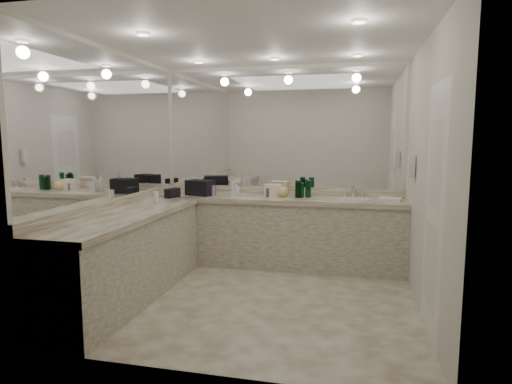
% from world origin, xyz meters
% --- Properties ---
extents(floor, '(3.20, 3.20, 0.00)m').
position_xyz_m(floor, '(0.00, 0.00, 0.00)').
color(floor, beige).
rests_on(floor, ground).
extents(ceiling, '(3.20, 3.20, 0.00)m').
position_xyz_m(ceiling, '(0.00, 0.00, 2.60)').
color(ceiling, white).
rests_on(ceiling, floor).
extents(wall_back, '(3.20, 0.02, 2.60)m').
position_xyz_m(wall_back, '(0.00, 1.50, 1.30)').
color(wall_back, beige).
rests_on(wall_back, floor).
extents(wall_left, '(0.02, 3.00, 2.60)m').
position_xyz_m(wall_left, '(-1.60, 0.00, 1.30)').
color(wall_left, beige).
rests_on(wall_left, floor).
extents(wall_right, '(0.02, 3.00, 2.60)m').
position_xyz_m(wall_right, '(1.60, 0.00, 1.30)').
color(wall_right, beige).
rests_on(wall_right, floor).
extents(vanity_back_base, '(3.20, 0.60, 0.84)m').
position_xyz_m(vanity_back_base, '(0.00, 1.20, 0.42)').
color(vanity_back_base, beige).
rests_on(vanity_back_base, floor).
extents(vanity_back_top, '(3.20, 0.64, 0.06)m').
position_xyz_m(vanity_back_top, '(0.00, 1.19, 0.87)').
color(vanity_back_top, beige).
rests_on(vanity_back_top, vanity_back_base).
extents(vanity_left_base, '(0.60, 2.40, 0.84)m').
position_xyz_m(vanity_left_base, '(-1.30, -0.30, 0.42)').
color(vanity_left_base, beige).
rests_on(vanity_left_base, floor).
extents(vanity_left_top, '(0.64, 2.42, 0.06)m').
position_xyz_m(vanity_left_top, '(-1.29, -0.30, 0.87)').
color(vanity_left_top, beige).
rests_on(vanity_left_top, vanity_left_base).
extents(backsplash_back, '(3.20, 0.04, 0.10)m').
position_xyz_m(backsplash_back, '(0.00, 1.48, 0.95)').
color(backsplash_back, beige).
rests_on(backsplash_back, vanity_back_top).
extents(backsplash_left, '(0.04, 3.00, 0.10)m').
position_xyz_m(backsplash_left, '(-1.58, 0.00, 0.95)').
color(backsplash_left, beige).
rests_on(backsplash_left, vanity_left_top).
extents(mirror_back, '(3.12, 0.01, 1.55)m').
position_xyz_m(mirror_back, '(0.00, 1.49, 1.77)').
color(mirror_back, white).
rests_on(mirror_back, wall_back).
extents(mirror_left, '(0.01, 2.92, 1.55)m').
position_xyz_m(mirror_left, '(-1.59, 0.00, 1.77)').
color(mirror_left, white).
rests_on(mirror_left, wall_left).
extents(sink, '(0.44, 0.44, 0.03)m').
position_xyz_m(sink, '(0.95, 1.20, 0.90)').
color(sink, white).
rests_on(sink, vanity_back_top).
extents(faucet, '(0.24, 0.16, 0.14)m').
position_xyz_m(faucet, '(0.95, 1.41, 0.97)').
color(faucet, silver).
rests_on(faucet, vanity_back_top).
extents(wall_phone, '(0.06, 0.10, 0.24)m').
position_xyz_m(wall_phone, '(1.56, 0.70, 1.35)').
color(wall_phone, white).
rests_on(wall_phone, wall_right).
extents(door, '(0.02, 0.82, 2.10)m').
position_xyz_m(door, '(1.59, -0.50, 1.05)').
color(door, white).
rests_on(door, wall_right).
extents(black_toiletry_bag, '(0.40, 0.31, 0.20)m').
position_xyz_m(black_toiletry_bag, '(-1.03, 1.15, 1.00)').
color(black_toiletry_bag, black).
rests_on(black_toiletry_bag, vanity_back_top).
extents(black_bag_spill, '(0.14, 0.23, 0.12)m').
position_xyz_m(black_bag_spill, '(-1.30, 0.85, 0.96)').
color(black_bag_spill, black).
rests_on(black_bag_spill, vanity_left_top).
extents(cream_cosmetic_case, '(0.30, 0.23, 0.16)m').
position_xyz_m(cream_cosmetic_case, '(-0.06, 1.29, 0.98)').
color(cream_cosmetic_case, '#ECE3C5').
rests_on(cream_cosmetic_case, vanity_back_top).
extents(hand_towel, '(0.29, 0.22, 0.04)m').
position_xyz_m(hand_towel, '(1.38, 1.14, 0.92)').
color(hand_towel, white).
rests_on(hand_towel, vanity_back_top).
extents(lotion_left, '(0.06, 0.06, 0.13)m').
position_xyz_m(lotion_left, '(-1.30, 0.38, 0.97)').
color(lotion_left, white).
rests_on(lotion_left, vanity_left_top).
extents(soap_bottle_a, '(0.10, 0.10, 0.24)m').
position_xyz_m(soap_bottle_a, '(-0.60, 1.26, 1.02)').
color(soap_bottle_a, beige).
rests_on(soap_bottle_a, vanity_back_top).
extents(soap_bottle_b, '(0.10, 0.10, 0.19)m').
position_xyz_m(soap_bottle_b, '(-0.55, 1.14, 0.99)').
color(soap_bottle_b, silver).
rests_on(soap_bottle_b, vanity_back_top).
extents(soap_bottle_c, '(0.18, 0.18, 0.19)m').
position_xyz_m(soap_bottle_c, '(0.06, 1.23, 0.99)').
color(soap_bottle_c, '#D9C379').
rests_on(soap_bottle_c, vanity_back_top).
extents(green_bottle_0, '(0.07, 0.07, 0.22)m').
position_xyz_m(green_bottle_0, '(0.38, 1.26, 1.01)').
color(green_bottle_0, '#0A5329').
rests_on(green_bottle_0, vanity_back_top).
extents(green_bottle_1, '(0.07, 0.07, 0.22)m').
position_xyz_m(green_bottle_1, '(0.26, 1.24, 1.01)').
color(green_bottle_1, '#0A5329').
rests_on(green_bottle_1, vanity_back_top).
extents(green_bottle_2, '(0.07, 0.07, 0.18)m').
position_xyz_m(green_bottle_2, '(0.26, 1.20, 0.99)').
color(green_bottle_2, '#0A5329').
rests_on(green_bottle_2, vanity_back_top).
extents(green_bottle_3, '(0.07, 0.07, 0.19)m').
position_xyz_m(green_bottle_3, '(0.30, 1.23, 0.99)').
color(green_bottle_3, '#0A5329').
rests_on(green_bottle_3, vanity_back_top).
extents(amenity_bottle_0, '(0.06, 0.06, 0.09)m').
position_xyz_m(amenity_bottle_0, '(-0.02, 1.34, 0.95)').
color(amenity_bottle_0, '#3F3F4C').
rests_on(amenity_bottle_0, vanity_back_top).
extents(amenity_bottle_1, '(0.06, 0.06, 0.09)m').
position_xyz_m(amenity_bottle_1, '(-1.10, 1.27, 0.95)').
color(amenity_bottle_1, '#9966B2').
rests_on(amenity_bottle_1, vanity_back_top).
extents(amenity_bottle_2, '(0.05, 0.05, 0.06)m').
position_xyz_m(amenity_bottle_2, '(0.08, 1.26, 0.93)').
color(amenity_bottle_2, silver).
rests_on(amenity_bottle_2, vanity_back_top).
extents(amenity_bottle_3, '(0.05, 0.05, 0.13)m').
position_xyz_m(amenity_bottle_3, '(0.21, 1.31, 0.96)').
color(amenity_bottle_3, '#E0B28C').
rests_on(amenity_bottle_3, vanity_back_top).
extents(amenity_bottle_4, '(0.07, 0.07, 0.08)m').
position_xyz_m(amenity_bottle_4, '(-0.89, 1.14, 0.94)').
color(amenity_bottle_4, silver).
rests_on(amenity_bottle_4, vanity_back_top).
extents(amenity_bottle_5, '(0.04, 0.04, 0.07)m').
position_xyz_m(amenity_bottle_5, '(-0.98, 1.22, 0.94)').
color(amenity_bottle_5, silver).
rests_on(amenity_bottle_5, vanity_back_top).
extents(amenity_bottle_6, '(0.05, 0.05, 0.14)m').
position_xyz_m(amenity_bottle_6, '(-0.85, 1.14, 0.97)').
color(amenity_bottle_6, '#9966B2').
rests_on(amenity_bottle_6, vanity_back_top).
extents(amenity_bottle_7, '(0.04, 0.04, 0.11)m').
position_xyz_m(amenity_bottle_7, '(-0.13, 1.19, 0.96)').
color(amenity_bottle_7, '#3F3F4C').
rests_on(amenity_bottle_7, vanity_back_top).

